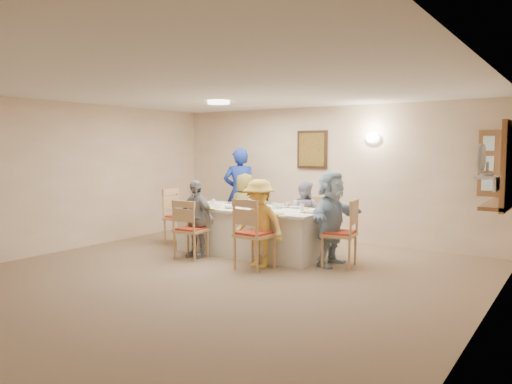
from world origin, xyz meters
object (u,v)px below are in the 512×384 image
Objects in this scene: serving_hatch at (511,165)px; chair_back_right at (307,223)px; desk_fan at (485,164)px; chair_front_right at (255,233)px; chair_front_left at (191,229)px; condiment_ketchup at (251,200)px; diner_front_right at (259,223)px; diner_back_left at (245,209)px; diner_right_end at (331,218)px; chair_right_end at (339,233)px; dining_table at (251,231)px; chair_back_left at (249,216)px; caregiver at (240,193)px; chair_left_end at (180,216)px; diner_front_left at (196,219)px; diner_back_right at (304,216)px.

chair_back_right is (-3.07, 0.06, -1.05)m from serving_hatch.
desk_fan reaches higher than chair_front_right.
chair_front_left is 1.09m from condiment_ketchup.
condiment_ketchup is at bearing 133.61° from diner_front_right.
diner_back_left is 0.91× the size of diner_right_end.
chair_right_end is at bearing 163.19° from desk_fan.
dining_table is at bearing -46.75° from condiment_ketchup.
chair_back_left reaches higher than chair_back_right.
chair_front_left is 2.04m from caregiver.
dining_table is 2.51× the size of chair_back_left.
chair_back_left is at bearing -101.53° from diner_back_left.
chair_front_right reaches higher than chair_left_end.
chair_back_right is 0.65× the size of diner_right_end.
diner_right_end is 0.81× the size of caregiver.
diner_back_left is (-4.16, 1.29, -0.91)m from desk_fan.
chair_back_right is 0.91× the size of chair_right_end.
chair_front_left reaches higher than dining_table.
diner_front_left is at bearing 112.07° from diner_right_end.
diner_back_left is (-1.20, 1.48, 0.13)m from chair_front_right.
diner_front_right reaches higher than chair_right_end.
chair_left_end reaches higher than chair_right_end.
chair_back_left is at bearing 131.10° from diner_front_right.
diner_front_right reaches higher than chair_back_left.
serving_hatch is 1.18× the size of diner_back_left.
caregiver is at bearing 159.14° from desk_fan.
desk_fan is 0.32× the size of chair_front_left.
chair_back_right is 0.71× the size of diner_back_left.
chair_front_left is 1.24m from chair_left_end.
chair_left_end is (-5.11, 0.61, -1.05)m from desk_fan.
diner_front_left is (0.95, -0.68, 0.11)m from chair_left_end.
chair_front_right is 1.48m from diner_back_right.
diner_front_right is at bearing 86.61° from diner_back_right.
chair_front_right is 1.91m from diner_back_left.
chair_front_right is at bearing -53.13° from dining_table.
chair_front_right is 2.29m from chair_left_end.
diner_back_right reaches higher than chair_front_right.
condiment_ketchup is at bearing 169.69° from desk_fan.
diner_front_left is (-4.16, -0.07, -0.94)m from desk_fan.
serving_hatch is 2.50m from diner_right_end.
serving_hatch reaches higher than chair_front_right.
diner_front_right reaches higher than diner_back_left.
chair_back_right is 0.74× the size of diner_front_left.
diner_back_left is at bearing -167.63° from chair_back_right.
desk_fan is 0.25× the size of diner_back_right.
chair_back_right is 0.52× the size of caregiver.
serving_hatch is 4.59m from diner_front_left.
diner_front_right is at bearing -48.58° from dining_table.
chair_front_left is at bearing -172.22° from diner_front_right.
chair_back_right is 3.81× the size of condiment_ketchup.
serving_hatch is 5.37m from chair_left_end.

